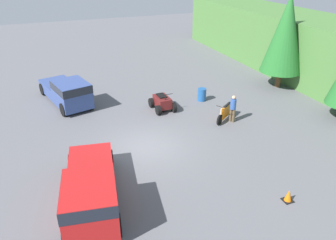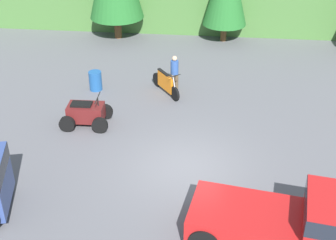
{
  "view_description": "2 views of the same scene",
  "coord_description": "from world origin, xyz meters",
  "px_view_note": "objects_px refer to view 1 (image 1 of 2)",
  "views": [
    {
      "loc": [
        14.23,
        -4.33,
        9.08
      ],
      "look_at": [
        -0.79,
        1.54,
        0.95
      ],
      "focal_mm": 35.0,
      "sensor_mm": 36.0,
      "label": 1
    },
    {
      "loc": [
        0.78,
        -13.13,
        9.67
      ],
      "look_at": [
        -0.79,
        1.54,
        0.95
      ],
      "focal_mm": 50.0,
      "sensor_mm": 36.0,
      "label": 2
    }
  ],
  "objects_px": {
    "pickup_truck_second": "(67,91)",
    "quad_atv": "(162,102)",
    "rider_person": "(233,108)",
    "dirt_bike": "(225,113)",
    "traffic_cone": "(288,196)",
    "pickup_truck_red": "(91,190)",
    "steel_barrel": "(202,95)"
  },
  "relations": [
    {
      "from": "pickup_truck_red",
      "to": "pickup_truck_second",
      "type": "xyz_separation_m",
      "value": [
        -10.93,
        0.28,
        -0.0
      ]
    },
    {
      "from": "pickup_truck_second",
      "to": "dirt_bike",
      "type": "distance_m",
      "value": 10.51
    },
    {
      "from": "pickup_truck_second",
      "to": "quad_atv",
      "type": "height_order",
      "value": "pickup_truck_second"
    },
    {
      "from": "quad_atv",
      "to": "rider_person",
      "type": "height_order",
      "value": "rider_person"
    },
    {
      "from": "pickup_truck_red",
      "to": "dirt_bike",
      "type": "height_order",
      "value": "pickup_truck_red"
    },
    {
      "from": "quad_atv",
      "to": "rider_person",
      "type": "distance_m",
      "value": 4.63
    },
    {
      "from": "pickup_truck_red",
      "to": "pickup_truck_second",
      "type": "distance_m",
      "value": 10.94
    },
    {
      "from": "dirt_bike",
      "to": "rider_person",
      "type": "xyz_separation_m",
      "value": [
        0.36,
        0.27,
        0.44
      ]
    },
    {
      "from": "dirt_bike",
      "to": "rider_person",
      "type": "bearing_deg",
      "value": 90.38
    },
    {
      "from": "pickup_truck_red",
      "to": "quad_atv",
      "type": "bearing_deg",
      "value": 152.21
    },
    {
      "from": "rider_person",
      "to": "traffic_cone",
      "type": "height_order",
      "value": "rider_person"
    },
    {
      "from": "pickup_truck_second",
      "to": "quad_atv",
      "type": "relative_size",
      "value": 2.96
    },
    {
      "from": "rider_person",
      "to": "traffic_cone",
      "type": "xyz_separation_m",
      "value": [
        7.12,
        -1.65,
        -0.67
      ]
    },
    {
      "from": "dirt_bike",
      "to": "traffic_cone",
      "type": "height_order",
      "value": "dirt_bike"
    },
    {
      "from": "pickup_truck_red",
      "to": "rider_person",
      "type": "height_order",
      "value": "pickup_truck_red"
    },
    {
      "from": "rider_person",
      "to": "pickup_truck_second",
      "type": "bearing_deg",
      "value": -63.26
    },
    {
      "from": "dirt_bike",
      "to": "traffic_cone",
      "type": "relative_size",
      "value": 3.44
    },
    {
      "from": "pickup_truck_red",
      "to": "steel_barrel",
      "type": "bearing_deg",
      "value": 141.66
    },
    {
      "from": "quad_atv",
      "to": "traffic_cone",
      "type": "bearing_deg",
      "value": 7.53
    },
    {
      "from": "pickup_truck_second",
      "to": "steel_barrel",
      "type": "bearing_deg",
      "value": 58.61
    },
    {
      "from": "pickup_truck_second",
      "to": "dirt_bike",
      "type": "relative_size",
      "value": 3.03
    },
    {
      "from": "pickup_truck_second",
      "to": "traffic_cone",
      "type": "height_order",
      "value": "pickup_truck_second"
    },
    {
      "from": "pickup_truck_second",
      "to": "dirt_bike",
      "type": "height_order",
      "value": "pickup_truck_second"
    },
    {
      "from": "pickup_truck_red",
      "to": "traffic_cone",
      "type": "bearing_deg",
      "value": 81.22
    },
    {
      "from": "quad_atv",
      "to": "steel_barrel",
      "type": "bearing_deg",
      "value": 95.24
    },
    {
      "from": "steel_barrel",
      "to": "traffic_cone",
      "type": "bearing_deg",
      "value": -7.42
    },
    {
      "from": "traffic_cone",
      "to": "steel_barrel",
      "type": "relative_size",
      "value": 0.62
    },
    {
      "from": "pickup_truck_red",
      "to": "dirt_bike",
      "type": "bearing_deg",
      "value": 128.42
    },
    {
      "from": "pickup_truck_second",
      "to": "quad_atv",
      "type": "distance_m",
      "value": 6.43
    },
    {
      "from": "traffic_cone",
      "to": "quad_atv",
      "type": "bearing_deg",
      "value": -170.74
    },
    {
      "from": "dirt_bike",
      "to": "quad_atv",
      "type": "xyz_separation_m",
      "value": [
        -2.83,
        -3.06,
        0.01
      ]
    },
    {
      "from": "steel_barrel",
      "to": "pickup_truck_red",
      "type": "bearing_deg",
      "value": -47.46
    }
  ]
}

